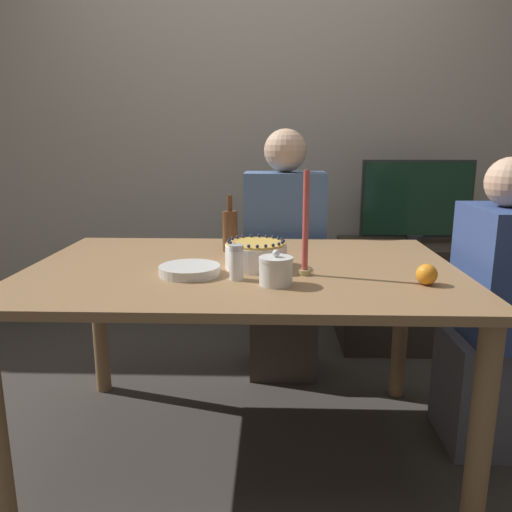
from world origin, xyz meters
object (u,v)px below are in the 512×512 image
Objects in this scene: cake at (256,255)px; bottle at (230,230)px; sugar_bowl at (276,271)px; candle at (305,232)px; person_man_blue_shirt at (284,270)px; sugar_shaker at (236,262)px; tv_monitor at (417,200)px; person_woman_floral at (494,327)px.

cake is 0.30m from bottle.
bottle is (-0.19, 0.49, 0.04)m from sugar_bowl.
candle is 0.28× the size of person_man_blue_shirt.
sugar_shaker is 0.96m from person_man_blue_shirt.
tv_monitor is (0.72, 1.23, -0.04)m from candle.
sugar_bowl is 0.53m from bottle.
tv_monitor reaches higher than sugar_bowl.
bottle is 1.11m from person_woman_floral.
tv_monitor is at bearing 2.22° from person_woman_floral.
person_woman_floral is (0.80, -0.63, -0.06)m from person_man_blue_shirt.
candle is at bearing -120.14° from tv_monitor.
candle reaches higher than cake.
cake is 0.18m from sugar_shaker.
person_woman_floral is (0.98, 0.28, -0.32)m from sugar_shaker.
candle is 0.88m from person_woman_floral.
person_man_blue_shirt is 1.10× the size of person_woman_floral.
bottle reaches higher than cake.
tv_monitor reaches higher than sugar_shaker.
candle is 0.56× the size of tv_monitor.
cake is 0.22m from candle.
cake is 0.63× the size of candle.
sugar_shaker is 0.18× the size of tv_monitor.
candle is at bearing -29.60° from cake.
sugar_shaker reaches higher than cake.
sugar_bowl is (0.07, -0.22, -0.00)m from cake.
sugar_shaker is 0.33× the size of candle.
candle is 0.31× the size of person_woman_floral.
person_woman_floral is at bearing 21.23° from sugar_bowl.
cake is 1.89× the size of sugar_shaker.
sugar_bowl is at bearing -69.36° from bottle.
person_woman_floral is (1.04, -0.16, -0.35)m from bottle.
person_man_blue_shirt is (-0.05, 0.84, -0.35)m from candle.
person_man_blue_shirt is at bearing 93.39° from candle.
bottle is (-0.29, 0.37, -0.06)m from candle.
bottle is at bearing 113.03° from cake.
candle is (0.17, -0.10, 0.10)m from cake.
person_woman_floral is 1.80× the size of tv_monitor.
person_man_blue_shirt reaches higher than candle.
sugar_bowl is 0.18× the size of tv_monitor.
tv_monitor is (-0.04, 1.02, 0.37)m from person_woman_floral.
candle is at bearing -52.34° from bottle.
person_woman_floral reaches higher than candle.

